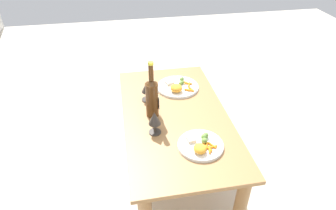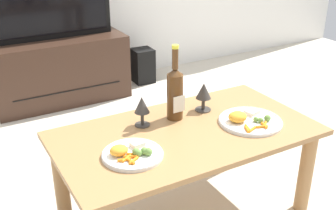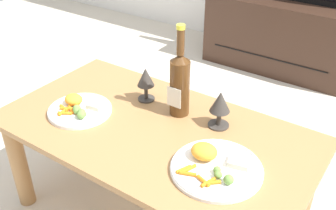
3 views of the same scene
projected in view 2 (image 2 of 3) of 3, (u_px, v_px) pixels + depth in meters
The scene contains 9 objects.
dining_table at pixel (186, 147), 1.93m from camera, with size 1.19×0.65×0.46m.
tv_stand at pixel (59, 70), 3.29m from camera, with size 1.03×0.46×0.51m.
tv_screen at pixel (52, 5), 3.08m from camera, with size 0.89×0.05×0.50m.
floor_speaker at pixel (143, 66), 3.69m from camera, with size 0.17×0.17×0.30m, color black.
wine_bottle at pixel (175, 91), 1.96m from camera, with size 0.08×0.08×0.36m.
goblet_left at pixel (142, 107), 1.91m from camera, with size 0.07×0.07×0.14m.
goblet_right at pixel (204, 93), 2.06m from camera, with size 0.08×0.08×0.15m.
dinner_plate_left at pixel (132, 153), 1.69m from camera, with size 0.25×0.25×0.05m.
dinner_plate_right at pixel (249, 120), 1.97m from camera, with size 0.30×0.30×0.06m.
Camera 2 is at (-0.90, -1.42, 1.36)m, focal length 44.70 mm.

